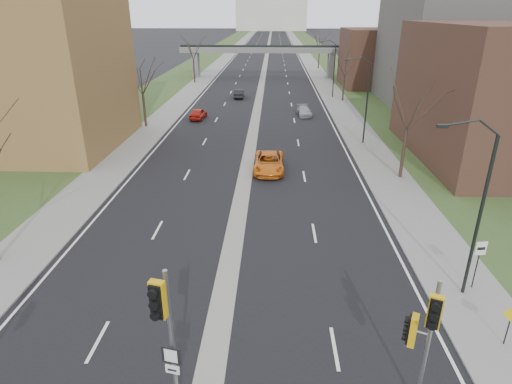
# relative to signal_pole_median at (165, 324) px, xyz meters

# --- Properties ---
(ground) EXTENTS (700.00, 700.00, 0.00)m
(ground) POSITION_rel_signal_pole_median_xyz_m (0.97, 1.44, -4.01)
(ground) COLOR black
(ground) RESTS_ON ground
(road_surface) EXTENTS (20.00, 600.00, 0.01)m
(road_surface) POSITION_rel_signal_pole_median_xyz_m (0.97, 151.44, -4.00)
(road_surface) COLOR black
(road_surface) RESTS_ON ground
(median_strip) EXTENTS (1.20, 600.00, 0.02)m
(median_strip) POSITION_rel_signal_pole_median_xyz_m (0.97, 151.44, -4.01)
(median_strip) COLOR gray
(median_strip) RESTS_ON ground
(sidewalk_right) EXTENTS (4.00, 600.00, 0.12)m
(sidewalk_right) POSITION_rel_signal_pole_median_xyz_m (12.97, 151.44, -3.95)
(sidewalk_right) COLOR gray
(sidewalk_right) RESTS_ON ground
(sidewalk_left) EXTENTS (4.00, 600.00, 0.12)m
(sidewalk_left) POSITION_rel_signal_pole_median_xyz_m (-11.03, 151.44, -3.95)
(sidewalk_left) COLOR gray
(sidewalk_left) RESTS_ON ground
(grass_verge_right) EXTENTS (8.00, 600.00, 0.10)m
(grass_verge_right) POSITION_rel_signal_pole_median_xyz_m (18.97, 151.44, -3.96)
(grass_verge_right) COLOR #283F1D
(grass_verge_right) RESTS_ON ground
(grass_verge_left) EXTENTS (8.00, 600.00, 0.10)m
(grass_verge_left) POSITION_rel_signal_pole_median_xyz_m (-17.03, 151.44, -3.96)
(grass_verge_left) COLOR #283F1D
(grass_verge_left) RESTS_ON ground
(commercial_block_mid) EXTENTS (18.00, 22.00, 15.00)m
(commercial_block_mid) POSITION_rel_signal_pole_median_xyz_m (28.97, 53.44, 3.49)
(commercial_block_mid) COLOR #53514C
(commercial_block_mid) RESTS_ON ground
(commercial_block_far) EXTENTS (14.00, 14.00, 10.00)m
(commercial_block_far) POSITION_rel_signal_pole_median_xyz_m (22.97, 71.44, 0.99)
(commercial_block_far) COLOR #4C2E23
(commercial_block_far) RESTS_ON ground
(pedestrian_bridge) EXTENTS (34.00, 3.00, 6.45)m
(pedestrian_bridge) POSITION_rel_signal_pole_median_xyz_m (0.97, 81.44, 0.84)
(pedestrian_bridge) COLOR slate
(pedestrian_bridge) RESTS_ON ground
(capitol) EXTENTS (48.00, 42.00, 55.75)m
(capitol) POSITION_rel_signal_pole_median_xyz_m (0.97, 321.44, 14.59)
(capitol) COLOR beige
(capitol) RESTS_ON ground
(streetlight_near) EXTENTS (2.61, 0.20, 8.70)m
(streetlight_near) POSITION_rel_signal_pole_median_xyz_m (11.96, 7.44, 2.95)
(streetlight_near) COLOR black
(streetlight_near) RESTS_ON sidewalk_right
(streetlight_mid) EXTENTS (2.61, 0.20, 8.70)m
(streetlight_mid) POSITION_rel_signal_pole_median_xyz_m (11.96, 33.44, 2.95)
(streetlight_mid) COLOR black
(streetlight_mid) RESTS_ON sidewalk_right
(streetlight_far) EXTENTS (2.61, 0.20, 8.70)m
(streetlight_far) POSITION_rel_signal_pole_median_xyz_m (11.96, 59.44, 2.95)
(streetlight_far) COLOR black
(streetlight_far) RESTS_ON sidewalk_right
(tree_left_b) EXTENTS (6.75, 6.75, 8.81)m
(tree_left_b) POSITION_rel_signal_pole_median_xyz_m (-12.03, 39.44, 2.22)
(tree_left_b) COLOR #382B21
(tree_left_b) RESTS_ON sidewalk_left
(tree_left_c) EXTENTS (7.65, 7.65, 9.99)m
(tree_left_c) POSITION_rel_signal_pole_median_xyz_m (-12.03, 73.44, 3.04)
(tree_left_c) COLOR #382B21
(tree_left_c) RESTS_ON sidewalk_left
(tree_right_a) EXTENTS (7.20, 7.20, 9.40)m
(tree_right_a) POSITION_rel_signal_pole_median_xyz_m (13.97, 23.44, 2.63)
(tree_right_a) COLOR #382B21
(tree_right_a) RESTS_ON sidewalk_right
(tree_right_b) EXTENTS (6.30, 6.30, 8.22)m
(tree_right_b) POSITION_rel_signal_pole_median_xyz_m (13.97, 56.44, 1.81)
(tree_right_b) COLOR #382B21
(tree_right_b) RESTS_ON sidewalk_right
(tree_right_c) EXTENTS (7.65, 7.65, 9.99)m
(tree_right_c) POSITION_rel_signal_pole_median_xyz_m (13.97, 96.44, 3.04)
(tree_right_c) COLOR #382B21
(tree_right_c) RESTS_ON sidewalk_right
(signal_pole_median) EXTENTS (0.72, 0.96, 5.75)m
(signal_pole_median) POSITION_rel_signal_pole_median_xyz_m (0.00, 0.00, 0.00)
(signal_pole_median) COLOR gray
(signal_pole_median) RESTS_ON ground
(signal_pole_right) EXTENTS (0.88, 1.21, 5.26)m
(signal_pole_right) POSITION_rel_signal_pole_median_xyz_m (8.25, 0.71, -0.56)
(signal_pole_right) COLOR gray
(signal_pole_right) RESTS_ON ground
(speed_limit_sign) EXTENTS (0.57, 0.11, 2.63)m
(speed_limit_sign) POSITION_rel_signal_pole_median_xyz_m (13.39, 7.86, -2.08)
(speed_limit_sign) COLOR black
(speed_limit_sign) RESTS_ON sidewalk_right
(warning_sign) EXTENTS (0.73, 0.23, 1.93)m
(warning_sign) POSITION_rel_signal_pole_median_xyz_m (13.05, 3.89, -2.64)
(warning_sign) COLOR black
(warning_sign) RESTS_ON sidewalk_right
(car_left_near) EXTENTS (1.96, 4.26, 1.41)m
(car_left_near) POSITION_rel_signal_pole_median_xyz_m (-6.42, 43.91, -3.30)
(car_left_near) COLOR #B01D14
(car_left_near) RESTS_ON ground
(car_left_far) EXTENTS (1.56, 4.22, 1.38)m
(car_left_far) POSITION_rel_signal_pole_median_xyz_m (-2.25, 58.56, -3.32)
(car_left_far) COLOR black
(car_left_far) RESTS_ON ground
(car_right_near) EXTENTS (2.61, 5.58, 1.55)m
(car_right_near) POSITION_rel_signal_pole_median_xyz_m (2.97, 24.79, -3.23)
(car_right_near) COLOR orange
(car_right_near) RESTS_ON ground
(car_right_mid) EXTENTS (2.06, 4.32, 1.22)m
(car_right_mid) POSITION_rel_signal_pole_median_xyz_m (7.38, 46.28, -3.40)
(car_right_mid) COLOR #919398
(car_right_mid) RESTS_ON ground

